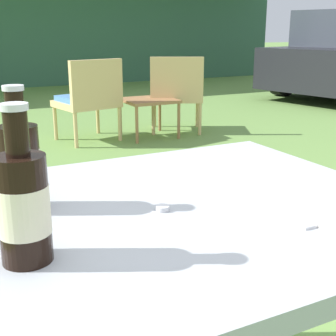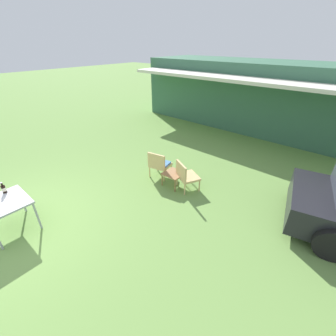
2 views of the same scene
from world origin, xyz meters
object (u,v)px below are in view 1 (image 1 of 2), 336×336
at_px(wicker_chair_plain, 177,91).
at_px(cola_bottle_far, 23,205).
at_px(garden_side_table, 149,103).
at_px(cola_bottle_near, 20,164).
at_px(wicker_chair_cushioned, 89,97).
at_px(patio_table, 189,231).

height_order(wicker_chair_plain, cola_bottle_far, cola_bottle_far).
height_order(wicker_chair_plain, garden_side_table, wicker_chair_plain).
relative_size(wicker_chair_plain, cola_bottle_near, 3.17).
xyz_separation_m(wicker_chair_cushioned, cola_bottle_far, (-1.26, -3.64, 0.37)).
bearing_deg(wicker_chair_plain, wicker_chair_cushioned, 26.14).
relative_size(wicker_chair_cushioned, cola_bottle_near, 3.17).
xyz_separation_m(garden_side_table, cola_bottle_far, (-1.85, -3.57, 0.46)).
xyz_separation_m(wicker_chair_cushioned, garden_side_table, (0.59, -0.08, -0.09)).
bearing_deg(patio_table, garden_side_table, 66.59).
bearing_deg(wicker_chair_cushioned, wicker_chair_plain, 167.74).
bearing_deg(garden_side_table, cola_bottle_far, -117.45).
xyz_separation_m(cola_bottle_near, cola_bottle_far, (-0.04, -0.23, 0.00)).
relative_size(wicker_chair_plain, patio_table, 0.87).
relative_size(wicker_chair_cushioned, cola_bottle_far, 3.17).
distance_m(wicker_chair_cushioned, patio_table, 3.65).
distance_m(wicker_chair_plain, patio_table, 3.98).
xyz_separation_m(patio_table, cola_bottle_near, (-0.32, 0.13, 0.16)).
distance_m(wicker_chair_cushioned, cola_bottle_near, 3.64).
height_order(wicker_chair_plain, patio_table, wicker_chair_plain).
height_order(wicker_chair_cushioned, garden_side_table, wicker_chair_cushioned).
xyz_separation_m(patio_table, cola_bottle_far, (-0.35, -0.11, 0.16)).
relative_size(wicker_chair_plain, cola_bottle_far, 3.17).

